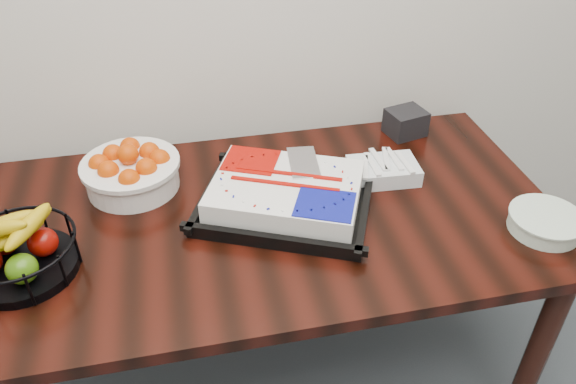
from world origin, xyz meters
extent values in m
cube|color=black|center=(0.00, 2.00, 0.73)|extent=(1.80, 0.90, 0.04)
cylinder|color=black|center=(-0.82, 2.37, 0.35)|extent=(0.07, 0.07, 0.71)
cylinder|color=black|center=(0.82, 1.63, 0.35)|extent=(0.07, 0.07, 0.71)
cylinder|color=black|center=(0.82, 2.37, 0.35)|extent=(0.07, 0.07, 0.71)
cube|color=black|center=(0.10, 2.01, 0.76)|extent=(0.60, 0.55, 0.02)
cube|color=white|center=(0.10, 2.01, 0.81)|extent=(0.52, 0.47, 0.07)
cube|color=#9B0A03|center=(-0.03, 2.10, 0.85)|extent=(0.20, 0.19, 0.00)
cube|color=navy|center=(0.23, 1.93, 0.85)|extent=(0.20, 0.19, 0.00)
cube|color=silver|center=(0.13, 2.12, 0.85)|extent=(0.10, 0.18, 0.00)
cylinder|color=white|center=(-0.35, 2.22, 0.80)|extent=(0.28, 0.28, 0.09)
cylinder|color=white|center=(-0.35, 2.22, 0.84)|extent=(0.30, 0.30, 0.01)
cylinder|color=black|center=(-0.63, 1.89, 0.76)|extent=(0.28, 0.28, 0.03)
torus|color=black|center=(-0.63, 1.89, 0.85)|extent=(0.30, 0.30, 0.01)
cylinder|color=white|center=(0.80, 1.76, 0.77)|extent=(0.20, 0.20, 0.05)
cylinder|color=white|center=(0.80, 1.76, 0.80)|extent=(0.21, 0.21, 0.01)
cube|color=silver|center=(0.44, 2.10, 0.78)|extent=(0.23, 0.15, 0.05)
cube|color=black|center=(0.61, 2.35, 0.80)|extent=(0.15, 0.14, 0.09)
camera|label=1|loc=(-0.17, 0.71, 1.80)|focal=35.00mm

